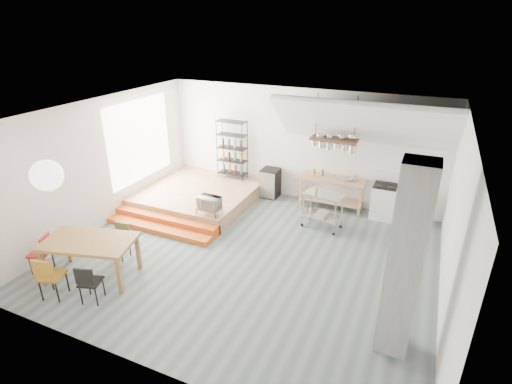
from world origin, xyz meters
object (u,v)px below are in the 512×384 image
at_px(rolling_cart, 323,206).
at_px(mini_fridge, 270,183).
at_px(dining_table, 89,244).
at_px(stove, 384,201).

xyz_separation_m(rolling_cart, mini_fridge, (-1.93, 1.26, -0.17)).
distance_m(dining_table, mini_fridge, 5.53).
relative_size(rolling_cart, mini_fridge, 1.18).
bearing_deg(mini_fridge, stove, -0.77).
relative_size(stove, dining_table, 0.59).
bearing_deg(dining_table, rolling_cart, 31.81).
bearing_deg(stove, rolling_cart, -137.58).
distance_m(stove, rolling_cart, 1.80).
bearing_deg(mini_fridge, dining_table, -109.00).
distance_m(stove, mini_fridge, 3.26).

